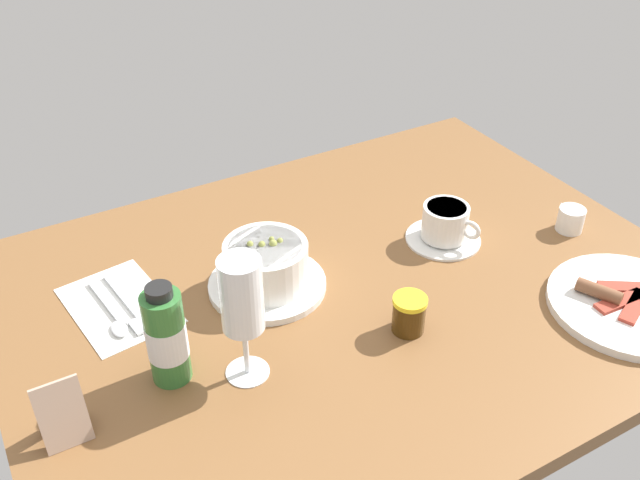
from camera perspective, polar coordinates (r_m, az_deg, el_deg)
ground_plane at (r=116.95cm, az=2.42°, el=-4.20°), size 110.00×84.00×3.00cm
porridge_bowl at (r=113.07cm, az=-4.35°, el=-2.18°), size 19.17×19.17×9.21cm
cutlery_setting at (r=115.78cm, az=-15.91°, el=-5.15°), size 16.30×21.46×0.90cm
coffee_cup at (r=126.20cm, az=10.06°, el=1.20°), size 13.35×13.35×7.00cm
creamer_jug at (r=135.38cm, az=19.54°, el=1.62°), size 4.76×5.76×5.11cm
wine_glass at (r=92.82cm, az=-6.33°, el=-4.86°), size 6.22×6.22×19.65cm
jam_jar at (r=106.49cm, az=7.19°, el=-5.94°), size 5.20×5.20×6.05cm
sauce_bottle_green at (r=97.89cm, az=-12.29°, el=-7.64°), size 5.60×5.60×15.87cm
breakfast_plate at (r=121.03cm, az=23.74°, el=-4.69°), size 25.10×25.10×3.70cm
menu_card at (r=96.11cm, az=-20.22°, el=-12.68°), size 5.86×5.04×9.39cm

